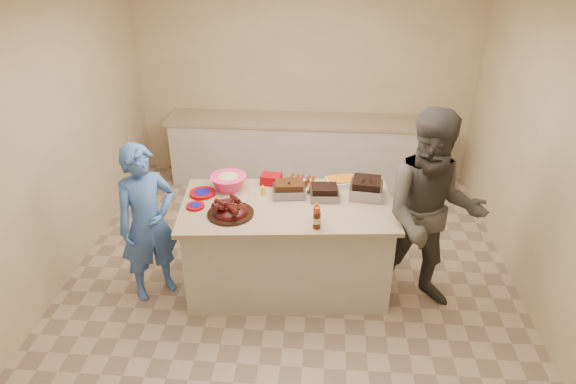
# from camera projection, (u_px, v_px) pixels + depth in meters

# --- Properties ---
(room) EXTENTS (4.50, 5.00, 2.70)m
(room) POSITION_uv_depth(u_px,v_px,m) (291.00, 276.00, 5.28)
(room) COLOR beige
(room) RESTS_ON ground
(back_counter) EXTENTS (3.60, 0.64, 0.90)m
(back_counter) POSITION_uv_depth(u_px,v_px,m) (302.00, 150.00, 6.99)
(back_counter) COLOR beige
(back_counter) RESTS_ON ground
(island) EXTENTS (2.04, 1.20, 0.93)m
(island) POSITION_uv_depth(u_px,v_px,m) (288.00, 284.00, 5.16)
(island) COLOR beige
(island) RESTS_ON ground
(rib_platter) EXTENTS (0.43, 0.43, 0.17)m
(rib_platter) POSITION_uv_depth(u_px,v_px,m) (231.00, 214.00, 4.56)
(rib_platter) COLOR #400C0A
(rib_platter) RESTS_ON island
(pulled_pork_tray) EXTENTS (0.33, 0.26, 0.09)m
(pulled_pork_tray) POSITION_uv_depth(u_px,v_px,m) (289.00, 195.00, 4.87)
(pulled_pork_tray) COLOR #47230F
(pulled_pork_tray) RESTS_ON island
(brisket_tray) EXTENTS (0.28, 0.24, 0.08)m
(brisket_tray) POSITION_uv_depth(u_px,v_px,m) (324.00, 198.00, 4.82)
(brisket_tray) COLOR black
(brisket_tray) RESTS_ON island
(roasting_pan) EXTENTS (0.33, 0.33, 0.12)m
(roasting_pan) POSITION_uv_depth(u_px,v_px,m) (366.00, 196.00, 4.86)
(roasting_pan) COLOR gray
(roasting_pan) RESTS_ON island
(coleslaw_bowl) EXTENTS (0.38, 0.38, 0.24)m
(coleslaw_bowl) POSITION_uv_depth(u_px,v_px,m) (229.00, 189.00, 4.98)
(coleslaw_bowl) COLOR #FF2E76
(coleslaw_bowl) RESTS_ON island
(sausage_plate) EXTENTS (0.39, 0.39, 0.06)m
(sausage_plate) POSITION_uv_depth(u_px,v_px,m) (300.00, 188.00, 5.01)
(sausage_plate) COLOR silver
(sausage_plate) RESTS_ON island
(mac_cheese_dish) EXTENTS (0.33, 0.28, 0.08)m
(mac_cheese_dish) POSITION_uv_depth(u_px,v_px,m) (341.00, 185.00, 5.06)
(mac_cheese_dish) COLOR orange
(mac_cheese_dish) RESTS_ON island
(bbq_bottle_a) EXTENTS (0.07, 0.07, 0.20)m
(bbq_bottle_a) POSITION_uv_depth(u_px,v_px,m) (317.00, 228.00, 4.36)
(bbq_bottle_a) COLOR #45180D
(bbq_bottle_a) RESTS_ON island
(bbq_bottle_b) EXTENTS (0.06, 0.06, 0.17)m
(bbq_bottle_b) POSITION_uv_depth(u_px,v_px,m) (316.00, 221.00, 4.46)
(bbq_bottle_b) COLOR #45180D
(bbq_bottle_b) RESTS_ON island
(mustard_bottle) EXTENTS (0.05, 0.05, 0.11)m
(mustard_bottle) POSITION_uv_depth(u_px,v_px,m) (263.00, 195.00, 4.88)
(mustard_bottle) COLOR yellow
(mustard_bottle) RESTS_ON island
(sauce_bowl) EXTENTS (0.14, 0.06, 0.14)m
(sauce_bowl) POSITION_uv_depth(u_px,v_px,m) (282.00, 196.00, 4.85)
(sauce_bowl) COLOR silver
(sauce_bowl) RESTS_ON island
(plate_stack_large) EXTENTS (0.26, 0.26, 0.03)m
(plate_stack_large) POSITION_uv_depth(u_px,v_px,m) (203.00, 195.00, 4.88)
(plate_stack_large) COLOR #990109
(plate_stack_large) RESTS_ON island
(plate_stack_small) EXTENTS (0.18, 0.18, 0.02)m
(plate_stack_small) POSITION_uv_depth(u_px,v_px,m) (196.00, 207.00, 4.67)
(plate_stack_small) COLOR #990109
(plate_stack_small) RESTS_ON island
(plastic_cup) EXTENTS (0.10, 0.09, 0.09)m
(plastic_cup) POSITION_uv_depth(u_px,v_px,m) (219.00, 187.00, 5.01)
(plastic_cup) COLOR #9B4C12
(plastic_cup) RESTS_ON island
(basket_stack) EXTENTS (0.21, 0.17, 0.10)m
(basket_stack) POSITION_uv_depth(u_px,v_px,m) (271.00, 184.00, 5.08)
(basket_stack) COLOR #990109
(basket_stack) RESTS_ON island
(guest_blue) EXTENTS (1.42, 1.56, 0.37)m
(guest_blue) POSITION_uv_depth(u_px,v_px,m) (158.00, 290.00, 5.08)
(guest_blue) COLOR #406ECA
(guest_blue) RESTS_ON ground
(guest_gray) EXTENTS (1.00, 1.95, 0.72)m
(guest_gray) POSITION_uv_depth(u_px,v_px,m) (418.00, 300.00, 4.95)
(guest_gray) COLOR #4B4843
(guest_gray) RESTS_ON ground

